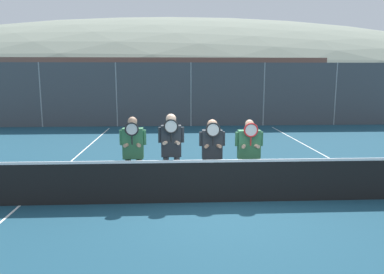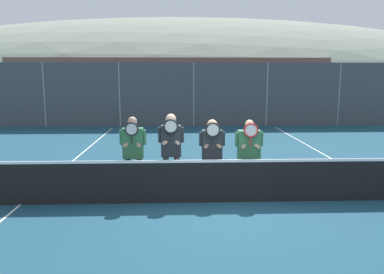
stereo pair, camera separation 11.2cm
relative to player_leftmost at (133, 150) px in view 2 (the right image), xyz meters
The scene contains 15 objects.
ground_plane 2.15m from the player_leftmost, 16.70° to the right, with size 120.00×120.00×0.00m, color navy.
hill_distant 57.65m from the player_leftmost, 88.21° to the left, with size 115.10×63.95×22.38m.
clubhouse_building 18.92m from the player_leftmost, 88.66° to the left, with size 20.87×5.50×3.69m.
fence_back 11.28m from the player_leftmost, 80.82° to the left, with size 22.76×0.06×3.24m.
tennis_net 1.96m from the player_leftmost, 16.70° to the right, with size 11.01×0.09×1.02m.
court_line_left_sideline 3.52m from the player_leftmost, 133.06° to the left, with size 0.05×16.00×0.01m, color white.
court_line_right_sideline 6.47m from the player_leftmost, 22.66° to the left, with size 0.05×16.00×0.01m, color white.
player_leftmost is the anchor object (origin of this frame).
player_center_left 0.84m from the player_leftmost, ahead, with size 0.57×0.34×1.82m.
player_center_right 1.75m from the player_leftmost, ahead, with size 0.58×0.34×1.70m.
player_rightmost 2.57m from the player_leftmost, ahead, with size 0.63×0.34×1.69m.
car_far_left 15.09m from the player_leftmost, 110.09° to the left, with size 4.37×2.00×1.83m.
car_left_of_center 13.72m from the player_leftmost, 90.15° to the left, with size 4.36×1.90×1.66m.
car_center 14.83m from the player_leftmost, 70.45° to the left, with size 4.08×1.95×1.82m.
car_right_of_center 17.37m from the player_leftmost, 54.34° to the left, with size 4.68×1.96×1.72m.
Camera 2 is at (-0.80, -7.55, 2.70)m, focal length 35.00 mm.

